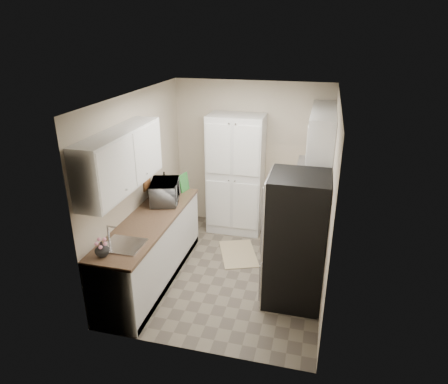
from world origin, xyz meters
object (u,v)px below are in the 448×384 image
Objects in this scene: refrigerator at (296,240)px; wine_bottle at (164,183)px; electric_range at (301,237)px; microwave at (165,192)px; toaster_oven at (315,183)px; pantry_cabinet at (236,175)px.

refrigerator is 5.77× the size of wine_bottle.
microwave is (-1.97, -0.23, 0.60)m from electric_range.
microwave is 0.38m from wine_bottle.
refrigerator is 1.61m from toaster_oven.
electric_range is 2.20m from wine_bottle.
refrigerator reaches higher than electric_range.
electric_range is at bearing -115.02° from toaster_oven.
electric_range is 0.88m from refrigerator.
refrigerator is (-0.03, -0.80, 0.37)m from electric_range.
microwave is 2.32m from toaster_oven.
microwave is at bearing -173.24° from electric_range.
pantry_cabinet reaches higher than electric_range.
pantry_cabinet is at bearing 123.46° from refrigerator.
electric_range is (1.17, -0.93, -0.52)m from pantry_cabinet.
refrigerator is at bearing -112.12° from toaster_oven.
microwave is at bearing -170.50° from toaster_oven.
pantry_cabinet reaches higher than microwave.
refrigerator is 2.28m from wine_bottle.
toaster_oven is (0.15, 1.59, 0.17)m from refrigerator.
microwave reaches higher than toaster_oven.
refrigerator reaches higher than wine_bottle.
toaster_oven is at bearing -5.87° from pantry_cabinet.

